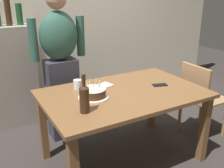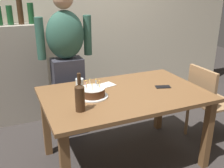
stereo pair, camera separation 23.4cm
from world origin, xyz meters
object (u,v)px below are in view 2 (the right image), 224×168
(water_glass_near, at_px, (80,83))
(napkin_stack, at_px, (106,85))
(person_man_bearded, at_px, (67,63))
(cell_phone, at_px, (163,87))
(dining_chair, at_px, (207,99))
(birthday_cake, at_px, (93,93))
(wine_bottle, at_px, (80,97))

(water_glass_near, distance_m, napkin_stack, 0.27)
(water_glass_near, height_order, person_man_bearded, person_man_bearded)
(cell_phone, relative_size, dining_chair, 0.17)
(birthday_cake, height_order, dining_chair, birthday_cake)
(cell_phone, xyz_separation_m, dining_chair, (0.59, -0.01, -0.23))
(cell_phone, distance_m, person_man_bearded, 1.09)
(birthday_cake, distance_m, person_man_bearded, 0.74)
(napkin_stack, height_order, person_man_bearded, person_man_bearded)
(wine_bottle, bearing_deg, cell_phone, 11.16)
(wine_bottle, xyz_separation_m, napkin_stack, (0.40, 0.44, -0.12))
(birthday_cake, relative_size, person_man_bearded, 0.16)
(napkin_stack, xyz_separation_m, person_man_bearded, (-0.26, 0.51, 0.13))
(wine_bottle, xyz_separation_m, person_man_bearded, (0.14, 0.95, 0.01))
(birthday_cake, distance_m, napkin_stack, 0.31)
(water_glass_near, height_order, wine_bottle, wine_bottle)
(water_glass_near, bearing_deg, person_man_bearded, 90.30)
(water_glass_near, relative_size, wine_bottle, 0.30)
(napkin_stack, bearing_deg, cell_phone, -28.14)
(birthday_cake, bearing_deg, wine_bottle, -129.36)
(cell_phone, height_order, napkin_stack, same)
(birthday_cake, distance_m, water_glass_near, 0.27)
(water_glass_near, bearing_deg, wine_bottle, -106.17)
(birthday_cake, relative_size, water_glass_near, 2.95)
(wine_bottle, distance_m, person_man_bearded, 0.96)
(cell_phone, bearing_deg, birthday_cake, -166.52)
(wine_bottle, bearing_deg, dining_chair, 6.56)
(birthday_cake, relative_size, wine_bottle, 0.87)
(dining_chair, bearing_deg, birthday_cake, 87.67)
(water_glass_near, height_order, napkin_stack, water_glass_near)
(water_glass_near, xyz_separation_m, dining_chair, (1.34, -0.32, -0.27))
(cell_phone, distance_m, napkin_stack, 0.56)
(cell_phone, bearing_deg, wine_bottle, -151.60)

